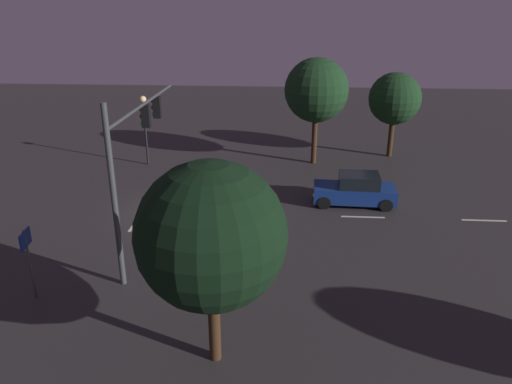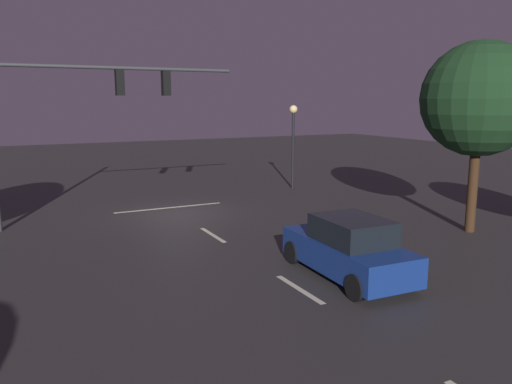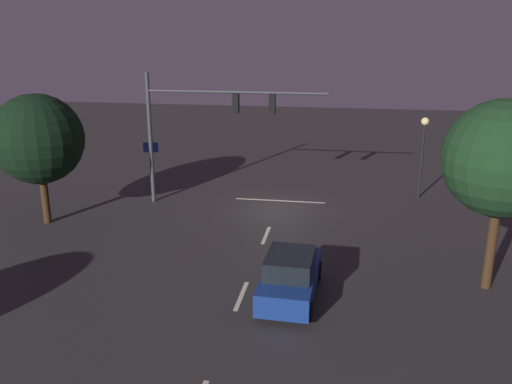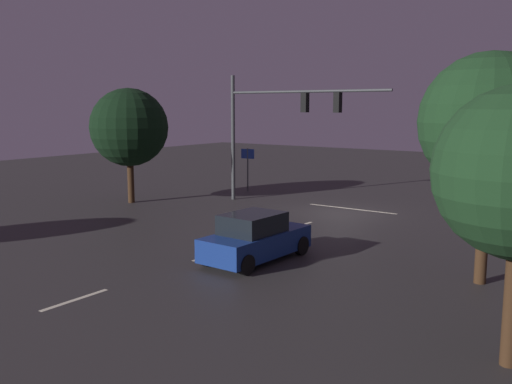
{
  "view_description": "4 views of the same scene",
  "coord_description": "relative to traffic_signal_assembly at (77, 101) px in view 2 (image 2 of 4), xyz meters",
  "views": [
    {
      "loc": [
        22.95,
        6.15,
        10.25
      ],
      "look_at": [
        1.05,
        4.63,
        1.63
      ],
      "focal_mm": 34.31,
      "sensor_mm": 36.0,
      "label": 1
    },
    {
      "loc": [
        6.62,
        20.6,
        4.83
      ],
      "look_at": [
        -0.47,
        6.57,
        1.97
      ],
      "focal_mm": 35.44,
      "sensor_mm": 36.0,
      "label": 2
    },
    {
      "loc": [
        -3.36,
        26.82,
        9.07
      ],
      "look_at": [
        0.29,
        5.07,
        2.4
      ],
      "focal_mm": 37.34,
      "sensor_mm": 36.0,
      "label": 3
    },
    {
      "loc": [
        -12.91,
        25.34,
        5.37
      ],
      "look_at": [
        0.95,
        6.0,
        1.72
      ],
      "focal_mm": 39.62,
      "sensor_mm": 36.0,
      "label": 4
    }
  ],
  "objects": [
    {
      "name": "ground_plane",
      "position": [
        -3.9,
        0.14,
        -4.81
      ],
      "size": [
        80.0,
        80.0,
        0.0
      ],
      "primitive_type": "plane",
      "color": "#2D2B2B"
    },
    {
      "name": "traffic_signal_assembly",
      "position": [
        0.0,
        0.0,
        0.0
      ],
      "size": [
        9.56,
        0.47,
        7.05
      ],
      "color": "#383A3D",
      "rests_on": "ground_plane"
    },
    {
      "name": "lane_dash_far",
      "position": [
        -3.9,
        4.14,
        -4.81
      ],
      "size": [
        0.16,
        2.2,
        0.01
      ],
      "primitive_type": "cube",
      "rotation": [
        0.0,
        0.0,
        1.57
      ],
      "color": "beige",
      "rests_on": "ground_plane"
    },
    {
      "name": "lane_dash_mid",
      "position": [
        -3.9,
        10.14,
        -4.81
      ],
      "size": [
        0.16,
        2.2,
        0.01
      ],
      "primitive_type": "cube",
      "rotation": [
        0.0,
        0.0,
        1.57
      ],
      "color": "beige",
      "rests_on": "ground_plane"
    },
    {
      "name": "stop_bar",
      "position": [
        -3.9,
        -1.19,
        -4.81
      ],
      "size": [
        5.0,
        0.16,
        0.01
      ],
      "primitive_type": "cube",
      "color": "beige",
      "rests_on": "ground_plane"
    },
    {
      "name": "car_approaching",
      "position": [
        -5.62,
        9.9,
        -4.01
      ],
      "size": [
        2.05,
        4.43,
        1.7
      ],
      "color": "navy",
      "rests_on": "ground_plane"
    },
    {
      "name": "street_lamp_left_kerb",
      "position": [
        -11.59,
        -3.1,
        -1.56
      ],
      "size": [
        0.44,
        0.44,
        4.58
      ],
      "color": "black",
      "rests_on": "ground_plane"
    },
    {
      "name": "tree_left_near",
      "position": [
        -12.69,
        7.97,
        0.06
      ],
      "size": [
        4.13,
        4.13,
        6.95
      ],
      "color": "#382314",
      "rests_on": "ground_plane"
    }
  ]
}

